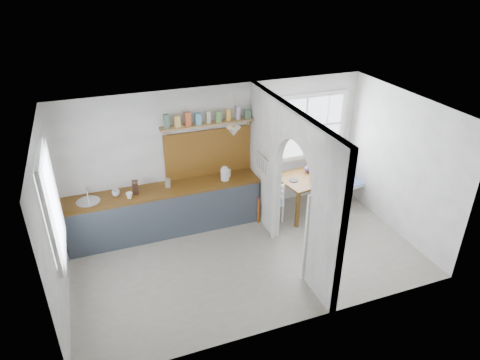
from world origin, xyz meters
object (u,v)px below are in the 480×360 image
object	(u,v)px
chair_left	(271,201)
chair_right	(352,182)
dining_table	(310,193)
kettle	(225,173)
vase	(309,168)

from	to	relation	value
chair_left	chair_right	size ratio (longest dim) A/B	0.95
dining_table	kettle	size ratio (longest dim) A/B	4.85
chair_right	dining_table	bearing A→B (deg)	85.71
chair_left	vase	world-z (taller)	vase
kettle	chair_left	bearing A→B (deg)	-10.49
dining_table	chair_right	world-z (taller)	chair_right
chair_right	kettle	size ratio (longest dim) A/B	3.47
chair_left	chair_right	distance (m)	1.88
chair_right	vase	distance (m)	1.06
chair_right	vase	world-z (taller)	vase
chair_right	kettle	xyz separation A→B (m)	(-2.69, 0.20, 0.58)
dining_table	vase	xyz separation A→B (m)	(0.03, 0.18, 0.48)
kettle	dining_table	bearing A→B (deg)	1.90
kettle	vase	size ratio (longest dim) A/B	1.42
chair_left	kettle	distance (m)	1.06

